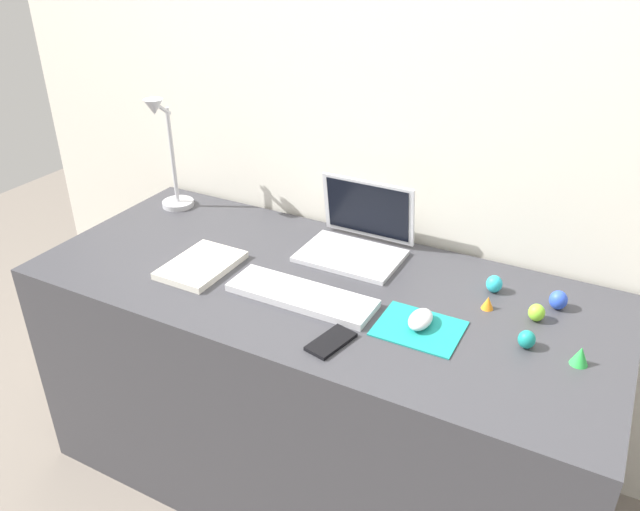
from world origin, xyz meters
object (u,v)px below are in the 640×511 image
object	(u,v)px
mouse	(420,319)
keyboard	(301,295)
desk_lamp	(168,157)
notebook_pad	(201,265)
toy_figurine_teal	(527,339)
cell_phone	(331,342)
toy_figurine_cyan	(494,284)
toy_figurine_blue	(558,300)
toy_figurine_orange	(488,303)
toy_figurine_green	(580,356)
toy_figurine_lime	(537,313)
laptop	(358,235)

from	to	relation	value
mouse	keyboard	bearing A→B (deg)	-175.10
desk_lamp	notebook_pad	bearing A→B (deg)	-40.32
notebook_pad	toy_figurine_teal	world-z (taller)	toy_figurine_teal
cell_phone	toy_figurine_cyan	xyz separation A→B (m)	(0.29, 0.42, 0.02)
toy_figurine_blue	toy_figurine_orange	xyz separation A→B (m)	(-0.16, -0.09, -0.01)
cell_phone	toy_figurine_green	xyz separation A→B (m)	(0.54, 0.20, 0.02)
mouse	cell_phone	size ratio (longest dim) A/B	0.75
cell_phone	notebook_pad	bearing A→B (deg)	176.52
toy_figurine_lime	toy_figurine_orange	size ratio (longest dim) A/B	1.29
mouse	desk_lamp	xyz separation A→B (m)	(-1.02, 0.27, 0.17)
keyboard	toy_figurine_lime	world-z (taller)	toy_figurine_lime
keyboard	toy_figurine_teal	bearing A→B (deg)	6.35
toy_figurine_blue	toy_figurine_teal	size ratio (longest dim) A/B	1.13
toy_figurine_blue	toy_figurine_orange	size ratio (longest dim) A/B	1.44
toy_figurine_cyan	toy_figurine_teal	size ratio (longest dim) A/B	1.06
desk_lamp	toy_figurine_blue	world-z (taller)	desk_lamp
desk_lamp	toy_figurine_green	distance (m)	1.42
toy_figurine_green	desk_lamp	bearing A→B (deg)	170.11
laptop	toy_figurine_blue	xyz separation A→B (m)	(0.60, -0.05, -0.03)
toy_figurine_blue	toy_figurine_green	bearing A→B (deg)	-68.66
notebook_pad	toy_figurine_teal	size ratio (longest dim) A/B	5.21
toy_figurine_green	toy_figurine_orange	bearing A→B (deg)	152.28
toy_figurine_orange	toy_figurine_teal	xyz separation A→B (m)	(0.12, -0.12, 0.01)
desk_lamp	cell_phone	bearing A→B (deg)	-27.45
laptop	toy_figurine_cyan	distance (m)	0.43
laptop	cell_phone	distance (m)	0.49
notebook_pad	toy_figurine_lime	world-z (taller)	toy_figurine_lime
toy_figurine_green	mouse	bearing A→B (deg)	-175.49
toy_figurine_lime	toy_figurine_blue	distance (m)	0.09
cell_phone	toy_figurine_lime	bearing A→B (deg)	51.41
toy_figurine_orange	toy_figurine_cyan	distance (m)	0.09
notebook_pad	toy_figurine_green	bearing A→B (deg)	3.17
laptop	desk_lamp	distance (m)	0.72
notebook_pad	toy_figurine_green	world-z (taller)	toy_figurine_green
toy_figurine_lime	toy_figurine_teal	bearing A→B (deg)	-89.20
cell_phone	mouse	bearing A→B (deg)	58.40
laptop	toy_figurine_teal	bearing A→B (deg)	-24.47
toy_figurine_teal	toy_figurine_cyan	bearing A→B (deg)	121.63
toy_figurine_teal	toy_figurine_blue	bearing A→B (deg)	79.95
toy_figurine_orange	toy_figurine_lime	bearing A→B (deg)	2.21
mouse	toy_figurine_blue	distance (m)	0.38
toy_figurine_lime	mouse	bearing A→B (deg)	-146.89
laptop	toy_figurine_blue	distance (m)	0.60
desk_lamp	toy_figurine_blue	xyz separation A→B (m)	(1.31, -0.03, -0.16)
toy_figurine_teal	mouse	bearing A→B (deg)	-171.78
cell_phone	toy_figurine_orange	bearing A→B (deg)	60.93
notebook_pad	toy_figurine_orange	distance (m)	0.82
keyboard	notebook_pad	distance (m)	0.34
keyboard	cell_phone	distance (m)	0.22
mouse	toy_figurine_orange	xyz separation A→B (m)	(0.13, 0.16, -0.00)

